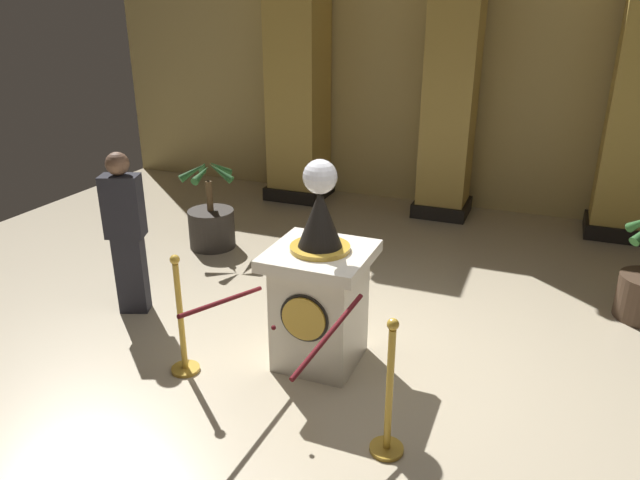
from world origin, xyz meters
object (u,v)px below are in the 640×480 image
(stanchion_near, at_px, (182,332))
(stanchion_far, at_px, (389,407))
(pedestal_clock, at_px, (320,290))
(bystander_guest, at_px, (126,230))
(potted_palm_left, at_px, (211,223))

(stanchion_near, xyz_separation_m, stanchion_far, (1.85, -0.29, -0.01))
(stanchion_near, height_order, stanchion_far, stanchion_near)
(stanchion_near, distance_m, stanchion_far, 1.88)
(pedestal_clock, relative_size, bystander_guest, 1.10)
(stanchion_far, bearing_deg, bystander_guest, 160.92)
(stanchion_far, relative_size, bystander_guest, 0.64)
(stanchion_near, distance_m, potted_palm_left, 2.79)
(stanchion_far, bearing_deg, pedestal_clock, 134.35)
(bystander_guest, bearing_deg, stanchion_near, -33.66)
(pedestal_clock, distance_m, potted_palm_left, 2.97)
(pedestal_clock, height_order, stanchion_near, pedestal_clock)
(stanchion_near, bearing_deg, stanchion_far, -9.03)
(stanchion_far, height_order, bystander_guest, bystander_guest)
(stanchion_near, height_order, potted_palm_left, potted_palm_left)
(potted_palm_left, bearing_deg, stanchion_near, -63.10)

